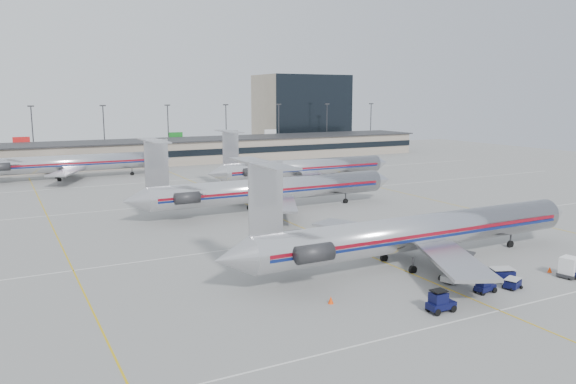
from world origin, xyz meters
TOP-DOWN VIEW (x-y plane):
  - ground at (0.00, 0.00)m, footprint 260.00×260.00m
  - apron_markings at (0.00, 10.00)m, footprint 160.00×0.15m
  - terminal at (0.00, 97.97)m, footprint 162.00×17.00m
  - light_mast_row at (0.00, 112.00)m, footprint 163.60×0.40m
  - distant_building at (62.00, 128.00)m, footprint 30.00×20.00m
  - jet_foreground at (2.21, -4.40)m, footprint 45.95×27.05m
  - jet_second_row at (0.56, 27.91)m, footprint 45.31×26.68m
  - jet_third_row at (18.70, 49.61)m, footprint 41.60×25.59m
  - jet_back_row at (-22.64, 78.60)m, footprint 43.69×26.87m
  - tug_left at (-4.68, -15.95)m, footprint 2.38×1.27m
  - tug_center at (2.12, -14.32)m, footprint 2.11×1.26m
  - cart_inner at (6.36, -12.51)m, footprint 2.53×2.14m
  - cart_outer at (5.36, -14.68)m, footprint 2.01×1.72m
  - uld_container at (12.96, -14.92)m, footprint 2.24×2.01m
  - belt_loader at (2.56, -10.49)m, footprint 4.77×2.67m
  - ramp_worker_near at (2.79, -9.25)m, footprint 0.70×0.79m
  - ramp_worker_far at (4.23, -9.49)m, footprint 0.92×0.74m
  - cone_right at (12.63, -13.05)m, footprint 0.53×0.53m
  - cone_left at (-11.58, -10.11)m, footprint 0.51×0.51m

SIDE VIEW (x-z plane):
  - ground at x=0.00m, z-range 0.00..0.00m
  - apron_markings at x=0.00m, z-range 0.00..0.02m
  - cone_right at x=12.63m, z-range 0.00..0.62m
  - cone_left at x=-11.58m, z-range 0.00..0.66m
  - cart_outer at x=5.36m, z-range 0.03..1.00m
  - cart_inner at x=6.36m, z-range 0.04..1.26m
  - belt_loader at x=2.56m, z-range -0.57..1.87m
  - tug_center at x=2.12m, z-range -0.07..1.55m
  - tug_left at x=-4.68m, z-range -0.09..1.84m
  - ramp_worker_far at x=4.23m, z-range 0.00..1.77m
  - ramp_worker_near at x=2.79m, z-range 0.00..1.81m
  - uld_container at x=12.96m, z-range 0.01..2.04m
  - terminal at x=0.00m, z-range 0.03..6.28m
  - jet_third_row at x=18.70m, z-range -2.38..8.99m
  - jet_second_row at x=0.56m, z-range -2.49..9.37m
  - jet_back_row at x=-22.64m, z-range -2.50..9.44m
  - jet_foreground at x=2.21m, z-range -2.52..9.50m
  - light_mast_row at x=0.00m, z-range 0.94..16.22m
  - distant_building at x=62.00m, z-range 0.00..25.00m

